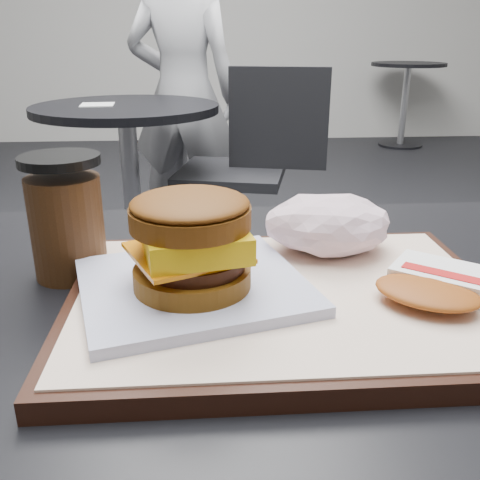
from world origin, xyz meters
name	(u,v)px	position (x,y,z in m)	size (l,w,h in m)	color
customer_table	(272,467)	(0.00, 0.00, 0.58)	(0.80, 0.60, 0.77)	#A5A5AA
serving_tray	(284,300)	(0.01, 0.00, 0.78)	(0.38, 0.28, 0.02)	black
breakfast_sandwich	(192,253)	(-0.07, -0.01, 0.83)	(0.23, 0.21, 0.09)	white
hash_brown	(438,284)	(0.14, -0.02, 0.80)	(0.14, 0.13, 0.02)	white
crumpled_wrapper	(328,224)	(0.06, 0.08, 0.82)	(0.13, 0.10, 0.06)	white
coffee_cup	(67,221)	(-0.20, 0.09, 0.83)	(0.08, 0.08, 0.12)	#391E0D
neighbor_table	(129,157)	(-0.35, 1.65, 0.55)	(0.70, 0.70, 0.75)	black
napkin	(97,105)	(-0.45, 1.64, 0.75)	(0.12, 0.12, 0.00)	white
neighbor_chair	(248,161)	(0.12, 1.72, 0.51)	(0.64, 0.50, 0.88)	#9D9DA2
patron	(183,95)	(-0.15, 2.18, 0.73)	(0.53, 0.35, 1.46)	#B8B8BD
bg_table_far	(406,84)	(1.80, 4.50, 0.56)	(0.66, 0.66, 0.75)	black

